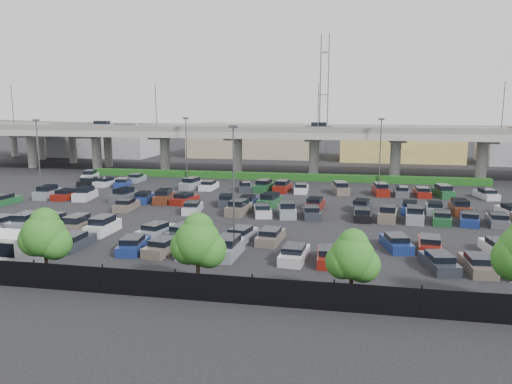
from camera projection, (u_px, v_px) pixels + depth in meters
ground at (250, 210)px, 59.19m from camera, size 280.00×280.00×0.00m
overpass at (285, 135)px, 88.97m from camera, size 150.00×13.00×15.80m
on_ramp at (58, 130)px, 109.51m from camera, size 50.93×30.13×8.80m
hedge at (280, 176)px, 83.27m from camera, size 66.00×1.60×1.10m
fence at (160, 284)px, 31.97m from camera, size 70.00×0.10×2.00m
tree_row at (178, 239)px, 32.81m from camera, size 65.07×3.66×5.94m
parked_cars at (247, 211)px, 55.67m from camera, size 63.25×41.69×1.67m
light_poles at (220, 155)px, 60.84m from camera, size 66.90×48.38×10.30m
distant_buildings at (356, 143)px, 115.97m from camera, size 138.00×24.00×9.00m
comm_tower at (324, 92)px, 127.32m from camera, size 2.40×2.40×30.00m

